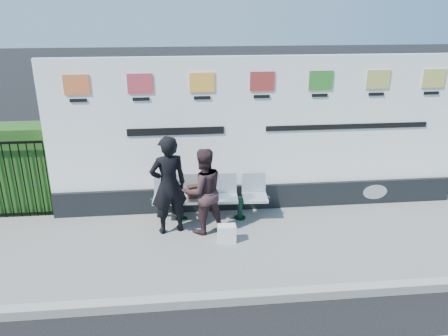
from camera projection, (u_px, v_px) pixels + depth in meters
name	position (u px, v px, depth m)	size (l,w,h in m)	color
pavement	(243.00, 243.00, 7.64)	(14.00, 3.00, 0.12)	slate
kerb	(258.00, 297.00, 6.24)	(14.00, 0.18, 0.14)	gray
billboard	(259.00, 145.00, 8.46)	(8.00, 0.30, 3.00)	black
hedge	(0.00, 168.00, 8.55)	(2.35, 0.70, 1.70)	#204C16
bench	(211.00, 208.00, 8.31)	(2.15, 0.56, 0.46)	silver
woman_left	(168.00, 185.00, 7.63)	(0.66, 0.43, 1.80)	black
woman_right	(203.00, 191.00, 7.68)	(0.76, 0.60, 1.57)	#342224
handbag_brown	(195.00, 191.00, 8.17)	(0.30, 0.13, 0.24)	black
carrier_bag_white	(227.00, 234.00, 7.53)	(0.31, 0.19, 0.31)	silver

